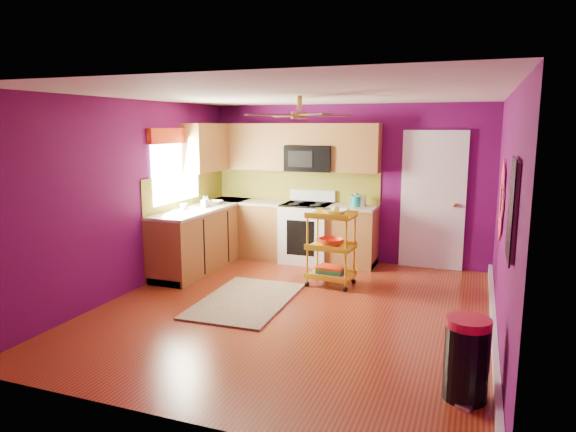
% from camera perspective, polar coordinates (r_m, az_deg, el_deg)
% --- Properties ---
extents(ground, '(5.00, 5.00, 0.00)m').
position_cam_1_polar(ground, '(6.21, 0.59, -10.35)').
color(ground, maroon).
rests_on(ground, ground).
extents(room_envelope, '(4.54, 5.04, 2.52)m').
position_cam_1_polar(room_envelope, '(5.84, 0.87, 4.81)').
color(room_envelope, '#56094E').
rests_on(room_envelope, ground).
extents(lower_cabinets, '(2.81, 2.31, 0.94)m').
position_cam_1_polar(lower_cabinets, '(8.20, -3.94, -2.19)').
color(lower_cabinets, brown).
rests_on(lower_cabinets, ground).
extents(electric_range, '(0.76, 0.66, 1.13)m').
position_cam_1_polar(electric_range, '(8.23, 2.14, -1.78)').
color(electric_range, white).
rests_on(electric_range, ground).
extents(upper_cabinetry, '(2.80, 2.30, 1.26)m').
position_cam_1_polar(upper_cabinetry, '(8.31, -2.38, 7.48)').
color(upper_cabinetry, brown).
rests_on(upper_cabinetry, ground).
extents(left_window, '(0.08, 1.35, 1.08)m').
position_cam_1_polar(left_window, '(7.77, -12.33, 6.63)').
color(left_window, white).
rests_on(left_window, ground).
extents(panel_door, '(0.95, 0.11, 2.15)m').
position_cam_1_polar(panel_door, '(8.05, 15.79, 1.50)').
color(panel_door, white).
rests_on(panel_door, ground).
extents(right_wall_art, '(0.04, 2.74, 1.04)m').
position_cam_1_polar(right_wall_art, '(5.20, 23.03, 1.29)').
color(right_wall_art, black).
rests_on(right_wall_art, ground).
extents(ceiling_fan, '(1.01, 1.01, 0.26)m').
position_cam_1_polar(ceiling_fan, '(6.02, 1.29, 11.23)').
color(ceiling_fan, '#BF8C3F').
rests_on(ceiling_fan, ground).
extents(shag_rug, '(1.09, 1.73, 0.02)m').
position_cam_1_polar(shag_rug, '(6.51, -4.70, -9.31)').
color(shag_rug, '#301E10').
rests_on(shag_rug, ground).
extents(rolling_cart, '(0.64, 0.49, 1.10)m').
position_cam_1_polar(rolling_cart, '(6.99, 4.88, -3.22)').
color(rolling_cart, gold).
rests_on(rolling_cart, ground).
extents(trash_can, '(0.45, 0.45, 0.67)m').
position_cam_1_polar(trash_can, '(4.45, 19.23, -14.76)').
color(trash_can, black).
rests_on(trash_can, ground).
extents(teal_kettle, '(0.18, 0.18, 0.21)m').
position_cam_1_polar(teal_kettle, '(7.95, 7.59, 1.67)').
color(teal_kettle, teal).
rests_on(teal_kettle, lower_cabinets).
extents(toaster, '(0.22, 0.15, 0.18)m').
position_cam_1_polar(toaster, '(7.96, 7.82, 1.73)').
color(toaster, beige).
rests_on(toaster, lower_cabinets).
extents(soap_bottle_a, '(0.08, 0.08, 0.18)m').
position_cam_1_polar(soap_bottle_a, '(7.86, -9.28, 1.58)').
color(soap_bottle_a, '#EA3F72').
rests_on(soap_bottle_a, lower_cabinets).
extents(soap_bottle_b, '(0.12, 0.12, 0.16)m').
position_cam_1_polar(soap_bottle_b, '(8.00, -8.99, 1.65)').
color(soap_bottle_b, white).
rests_on(soap_bottle_b, lower_cabinets).
extents(counter_dish, '(0.23, 0.23, 0.06)m').
position_cam_1_polar(counter_dish, '(8.19, -8.09, 1.52)').
color(counter_dish, white).
rests_on(counter_dish, lower_cabinets).
extents(counter_cup, '(0.12, 0.12, 0.09)m').
position_cam_1_polar(counter_cup, '(7.73, -11.48, 1.04)').
color(counter_cup, white).
rests_on(counter_cup, lower_cabinets).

